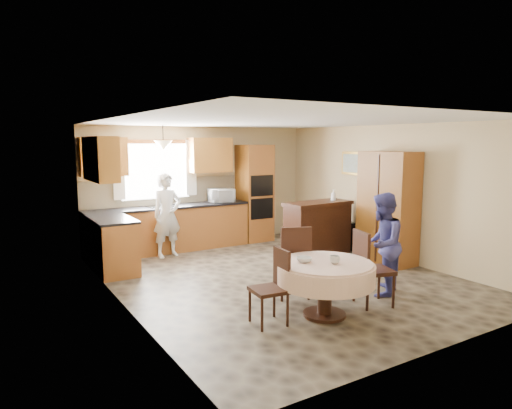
{
  "coord_description": "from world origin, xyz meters",
  "views": [
    {
      "loc": [
        -4.06,
        -5.88,
        2.18
      ],
      "look_at": [
        -0.28,
        0.3,
        1.19
      ],
      "focal_mm": 32.0,
      "sensor_mm": 36.0,
      "label": 1
    }
  ],
  "objects_px": {
    "dining_table": "(325,274)",
    "chair_right": "(369,264)",
    "chair_left": "(274,283)",
    "chair_back": "(294,258)",
    "oven_tower": "(255,193)",
    "person_dining": "(382,244)",
    "cupboard": "(388,208)",
    "sideboard": "(318,230)",
    "person_sink": "(167,215)"
  },
  "relations": [
    {
      "from": "oven_tower",
      "to": "chair_left",
      "type": "height_order",
      "value": "oven_tower"
    },
    {
      "from": "chair_back",
      "to": "sideboard",
      "type": "bearing_deg",
      "value": -115.0
    },
    {
      "from": "sideboard",
      "to": "chair_left",
      "type": "distance_m",
      "value": 3.52
    },
    {
      "from": "sideboard",
      "to": "chair_right",
      "type": "height_order",
      "value": "chair_right"
    },
    {
      "from": "chair_left",
      "to": "person_dining",
      "type": "relative_size",
      "value": 0.62
    },
    {
      "from": "dining_table",
      "to": "person_sink",
      "type": "distance_m",
      "value": 3.98
    },
    {
      "from": "chair_left",
      "to": "chair_right",
      "type": "xyz_separation_m",
      "value": [
        1.41,
        -0.15,
        0.06
      ]
    },
    {
      "from": "cupboard",
      "to": "dining_table",
      "type": "xyz_separation_m",
      "value": [
        -2.66,
        -1.44,
        -0.46
      ]
    },
    {
      "from": "oven_tower",
      "to": "chair_back",
      "type": "xyz_separation_m",
      "value": [
        -1.53,
        -3.56,
        -0.49
      ]
    },
    {
      "from": "chair_left",
      "to": "chair_back",
      "type": "relative_size",
      "value": 0.88
    },
    {
      "from": "oven_tower",
      "to": "chair_left",
      "type": "distance_m",
      "value": 4.77
    },
    {
      "from": "oven_tower",
      "to": "person_dining",
      "type": "xyz_separation_m",
      "value": [
        -0.35,
        -4.08,
        -0.32
      ]
    },
    {
      "from": "cupboard",
      "to": "dining_table",
      "type": "height_order",
      "value": "cupboard"
    },
    {
      "from": "chair_right",
      "to": "sideboard",
      "type": "bearing_deg",
      "value": -8.21
    },
    {
      "from": "chair_right",
      "to": "person_dining",
      "type": "bearing_deg",
      "value": -47.53
    },
    {
      "from": "chair_left",
      "to": "chair_back",
      "type": "distance_m",
      "value": 0.95
    },
    {
      "from": "chair_back",
      "to": "person_sink",
      "type": "distance_m",
      "value": 3.25
    },
    {
      "from": "oven_tower",
      "to": "person_dining",
      "type": "bearing_deg",
      "value": -94.9
    },
    {
      "from": "dining_table",
      "to": "person_sink",
      "type": "xyz_separation_m",
      "value": [
        -0.6,
        3.92,
        0.26
      ]
    },
    {
      "from": "dining_table",
      "to": "chair_right",
      "type": "xyz_separation_m",
      "value": [
        0.74,
        -0.01,
        0.02
      ]
    },
    {
      "from": "oven_tower",
      "to": "chair_right",
      "type": "xyz_separation_m",
      "value": [
        -0.84,
        -4.32,
        -0.5
      ]
    },
    {
      "from": "cupboard",
      "to": "chair_back",
      "type": "bearing_deg",
      "value": -165.09
    },
    {
      "from": "sideboard",
      "to": "person_sink",
      "type": "bearing_deg",
      "value": 147.33
    },
    {
      "from": "dining_table",
      "to": "person_dining",
      "type": "relative_size",
      "value": 0.84
    },
    {
      "from": "chair_left",
      "to": "chair_right",
      "type": "relative_size",
      "value": 0.89
    },
    {
      "from": "dining_table",
      "to": "chair_back",
      "type": "distance_m",
      "value": 0.75
    },
    {
      "from": "cupboard",
      "to": "person_sink",
      "type": "bearing_deg",
      "value": 142.66
    },
    {
      "from": "cupboard",
      "to": "chair_left",
      "type": "relative_size",
      "value": 2.21
    },
    {
      "from": "oven_tower",
      "to": "chair_back",
      "type": "relative_size",
      "value": 2.05
    },
    {
      "from": "cupboard",
      "to": "dining_table",
      "type": "bearing_deg",
      "value": -151.59
    },
    {
      "from": "chair_left",
      "to": "chair_back",
      "type": "xyz_separation_m",
      "value": [
        0.73,
        0.6,
        0.07
      ]
    },
    {
      "from": "person_sink",
      "to": "person_dining",
      "type": "relative_size",
      "value": 1.09
    },
    {
      "from": "sideboard",
      "to": "chair_left",
      "type": "xyz_separation_m",
      "value": [
        -2.6,
        -2.37,
        0.01
      ]
    },
    {
      "from": "sideboard",
      "to": "cupboard",
      "type": "height_order",
      "value": "cupboard"
    },
    {
      "from": "oven_tower",
      "to": "chair_back",
      "type": "bearing_deg",
      "value": -113.17
    },
    {
      "from": "dining_table",
      "to": "cupboard",
      "type": "bearing_deg",
      "value": 28.41
    },
    {
      "from": "oven_tower",
      "to": "chair_right",
      "type": "relative_size",
      "value": 2.08
    },
    {
      "from": "sideboard",
      "to": "person_dining",
      "type": "bearing_deg",
      "value": -110.48
    },
    {
      "from": "person_sink",
      "to": "person_dining",
      "type": "xyz_separation_m",
      "value": [
        1.84,
        -3.69,
        -0.06
      ]
    },
    {
      "from": "oven_tower",
      "to": "cupboard",
      "type": "distance_m",
      "value": 3.07
    },
    {
      "from": "oven_tower",
      "to": "chair_left",
      "type": "relative_size",
      "value": 2.33
    },
    {
      "from": "chair_right",
      "to": "person_dining",
      "type": "xyz_separation_m",
      "value": [
        0.49,
        0.24,
        0.17
      ]
    },
    {
      "from": "sideboard",
      "to": "cupboard",
      "type": "xyz_separation_m",
      "value": [
        0.73,
        -1.08,
        0.52
      ]
    },
    {
      "from": "cupboard",
      "to": "chair_back",
      "type": "height_order",
      "value": "cupboard"
    },
    {
      "from": "sideboard",
      "to": "chair_right",
      "type": "distance_m",
      "value": 2.79
    },
    {
      "from": "dining_table",
      "to": "chair_right",
      "type": "height_order",
      "value": "chair_right"
    },
    {
      "from": "chair_back",
      "to": "cupboard",
      "type": "bearing_deg",
      "value": -143.6
    },
    {
      "from": "person_dining",
      "to": "cupboard",
      "type": "bearing_deg",
      "value": -172.58
    },
    {
      "from": "person_dining",
      "to": "dining_table",
      "type": "bearing_deg",
      "value": -22.48
    },
    {
      "from": "oven_tower",
      "to": "dining_table",
      "type": "height_order",
      "value": "oven_tower"
    }
  ]
}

